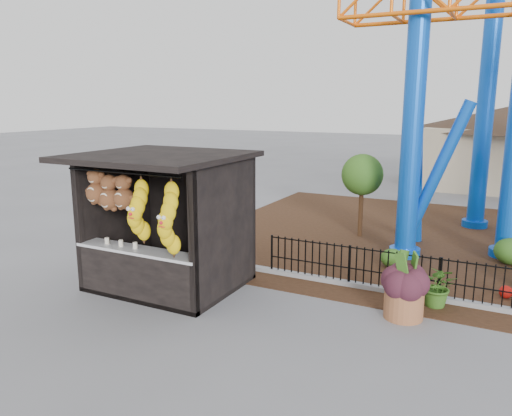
% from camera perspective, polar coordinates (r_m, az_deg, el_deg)
% --- Properties ---
extents(ground, '(120.00, 120.00, 0.00)m').
position_cam_1_polar(ground, '(9.71, 0.57, -13.80)').
color(ground, slate).
rests_on(ground, ground).
extents(mulch_bed, '(18.00, 12.00, 0.02)m').
position_cam_1_polar(mulch_bed, '(16.38, 26.56, -4.22)').
color(mulch_bed, '#331E11').
rests_on(mulch_bed, ground).
extents(curb, '(18.00, 0.18, 0.12)m').
position_cam_1_polar(curb, '(11.60, 26.11, -10.34)').
color(curb, gray).
rests_on(curb, ground).
extents(prize_booth, '(3.50, 3.40, 3.12)m').
position_cam_1_polar(prize_booth, '(11.44, -10.87, -1.82)').
color(prize_booth, black).
rests_on(prize_booth, ground).
extents(terracotta_planter, '(0.98, 0.98, 0.64)m').
position_cam_1_polar(terracotta_planter, '(10.52, 16.53, -10.32)').
color(terracotta_planter, '#9A5C38').
rests_on(terracotta_planter, ground).
extents(planter_foliage, '(0.70, 0.70, 0.64)m').
position_cam_1_polar(planter_foliage, '(10.30, 16.75, -7.01)').
color(planter_foliage, '#371620').
rests_on(planter_foliage, terracotta_planter).
extents(potted_plant, '(0.96, 0.87, 0.93)m').
position_cam_1_polar(potted_plant, '(11.23, 20.11, -8.34)').
color(potted_plant, '#2C581A').
rests_on(potted_plant, ground).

